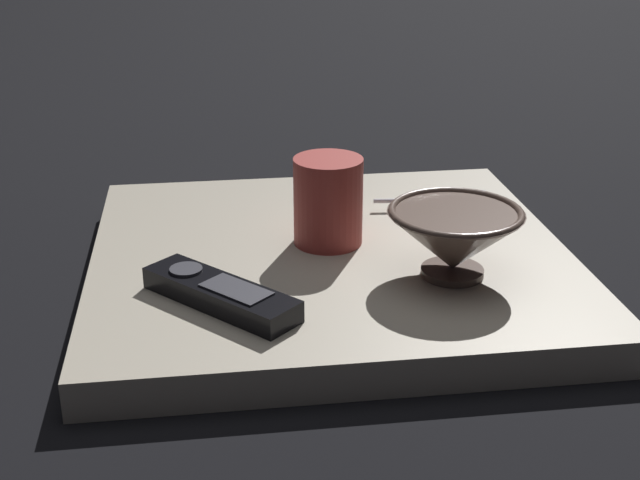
% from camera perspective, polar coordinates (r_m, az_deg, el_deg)
% --- Properties ---
extents(ground_plane, '(6.00, 6.00, 0.00)m').
position_cam_1_polar(ground_plane, '(1.04, 0.65, -2.58)').
color(ground_plane, black).
extents(table, '(0.55, 0.52, 0.04)m').
position_cam_1_polar(table, '(1.03, 0.66, -1.56)').
color(table, '#B7AD99').
rests_on(table, ground).
extents(cereal_bowl, '(0.15, 0.15, 0.08)m').
position_cam_1_polar(cereal_bowl, '(0.95, 8.82, 0.10)').
color(cereal_bowl, brown).
rests_on(cereal_bowl, table).
extents(coffee_mug, '(0.08, 0.08, 0.10)m').
position_cam_1_polar(coffee_mug, '(1.02, 0.38, 2.56)').
color(coffee_mug, '#A53833').
rests_on(coffee_mug, table).
extents(teaspoon, '(0.15, 0.03, 0.03)m').
position_cam_1_polar(teaspoon, '(1.16, 9.77, 2.62)').
color(teaspoon, silver).
rests_on(teaspoon, table).
extents(tv_remote_near, '(0.16, 0.17, 0.03)m').
position_cam_1_polar(tv_remote_near, '(0.89, -6.58, -3.53)').
color(tv_remote_near, black).
rests_on(tv_remote_near, table).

